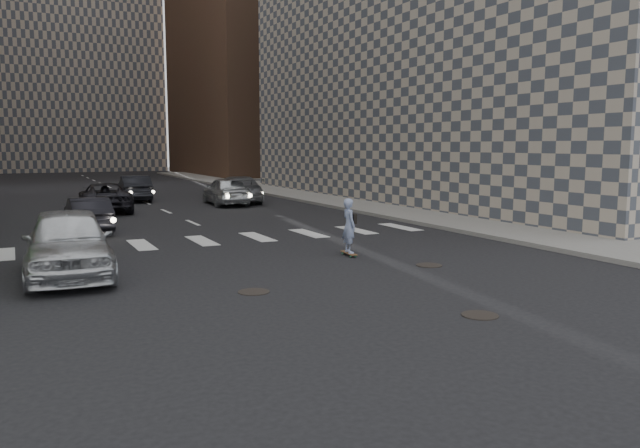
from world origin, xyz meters
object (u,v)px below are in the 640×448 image
Objects in this scene: silver_sedan at (68,242)px; traffic_car_a at (88,215)px; traffic_car_c at (105,197)px; skateboarder at (349,226)px; traffic_car_e at (135,188)px; traffic_car_b at (238,189)px; traffic_car_d at (226,191)px.

silver_sedan is 8.31m from traffic_car_a.
silver_sedan is at bearing 80.26° from traffic_car_a.
traffic_car_c reaches higher than traffic_car_a.
traffic_car_c is (1.52, 7.18, 0.05)m from traffic_car_a.
traffic_car_c is at bearing -102.72° from traffic_car_a.
skateboarder is 10.75m from traffic_car_a.
traffic_car_a is (1.30, 8.21, -0.19)m from silver_sedan.
traffic_car_a is at bearing 82.59° from traffic_car_c.
traffic_car_e is at bearing 102.10° from skateboarder.
traffic_car_b is 1.01× the size of traffic_car_c.
traffic_car_a is at bearing 77.38° from traffic_car_e.
traffic_car_e is at bearing -29.80° from traffic_car_b.
skateboarder reaches higher than traffic_car_a.
skateboarder reaches higher than traffic_car_d.
skateboarder is 21.44m from traffic_car_e.
silver_sedan is at bearing 84.17° from traffic_car_c.
traffic_car_d is at bearing 50.24° from traffic_car_b.
skateboarder is at bearing 100.97° from traffic_car_e.
traffic_car_d is (7.88, 7.95, 0.12)m from traffic_car_a.
traffic_car_e is (-2.43, 21.30, -0.14)m from skateboarder.
silver_sedan reaches higher than traffic_car_a.
skateboarder is 0.33× the size of traffic_car_b.
silver_sedan is at bearing -178.22° from skateboarder.
traffic_car_a is 0.88× the size of traffic_car_d.
traffic_car_c is (-4.77, 15.89, -0.18)m from skateboarder.
traffic_car_a is 0.88× the size of traffic_car_e.
skateboarder is 16.60m from traffic_car_c.
traffic_car_a is at bearing 51.59° from traffic_car_b.
traffic_car_d reaches higher than traffic_car_e.
traffic_car_e is (-4.01, 4.64, -0.03)m from traffic_car_d.
traffic_car_e is (2.35, 5.41, 0.03)m from traffic_car_c.
traffic_car_b is (8.88, 8.91, 0.09)m from traffic_car_a.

